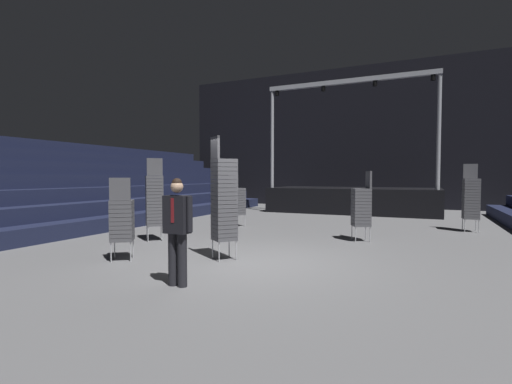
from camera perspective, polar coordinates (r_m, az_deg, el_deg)
ground_plane at (r=7.68m, az=-0.50°, el=-11.04°), size 22.00×30.00×0.10m
arena_end_wall at (r=22.11m, az=16.39°, el=8.18°), size 22.00×0.30×8.00m
bleacher_bank_left at (r=13.91m, az=-31.50°, el=1.39°), size 5.25×24.00×3.15m
stage_riser at (r=18.49m, az=14.68°, el=-0.97°), size 7.81×3.29×6.08m
man_with_tie at (r=5.96m, az=-12.08°, el=-5.06°), size 0.57×0.24×1.71m
chair_stack_front_left at (r=10.31m, az=15.96°, el=-2.10°), size 0.58×0.58×1.88m
chair_stack_front_right at (r=10.36m, az=-15.40°, el=-1.14°), size 0.62×0.62×2.22m
chair_stack_mid_left at (r=13.40m, az=30.25°, el=-0.78°), size 0.48×0.48×2.14m
chair_stack_mid_right at (r=8.13m, az=-19.98°, el=-3.92°), size 0.61×0.61×1.71m
chair_stack_mid_centre at (r=12.90m, az=-2.96°, el=-1.31°), size 0.57×0.57×1.79m
chair_stack_rear_left at (r=7.73m, az=-4.98°, el=-0.98°), size 0.62×0.62×2.56m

